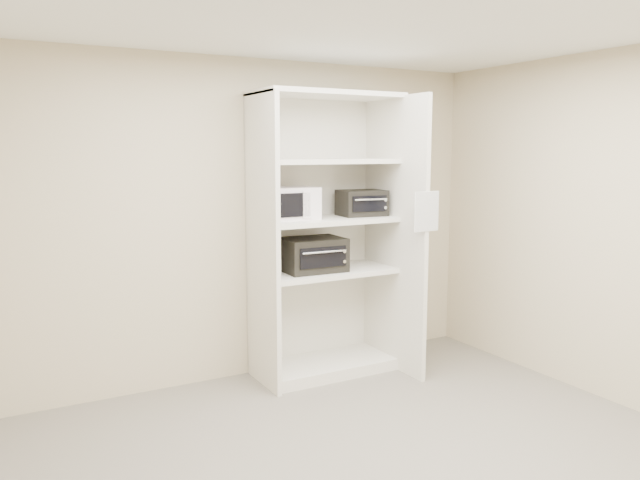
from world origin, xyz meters
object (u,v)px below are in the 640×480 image
toaster_oven_lower (313,255)px  microwave (288,203)px  shelving_unit (330,245)px  toaster_oven_upper (362,203)px

toaster_oven_lower → microwave: bearing=169.0°
microwave → shelving_unit: bearing=-6.2°
microwave → toaster_oven_lower: size_ratio=0.88×
shelving_unit → toaster_oven_lower: (-0.18, -0.01, -0.07)m
shelving_unit → toaster_oven_lower: 0.19m
microwave → toaster_oven_upper: size_ratio=1.14×
shelving_unit → microwave: 0.54m
shelving_unit → toaster_oven_lower: shelving_unit is taller
shelving_unit → toaster_oven_upper: size_ratio=6.17×
microwave → toaster_oven_lower: (0.20, -0.05, -0.44)m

